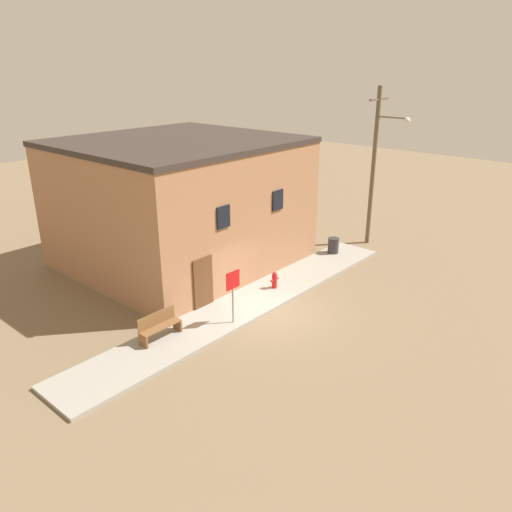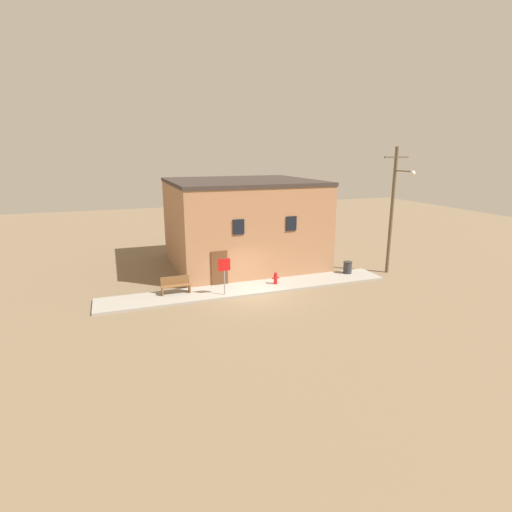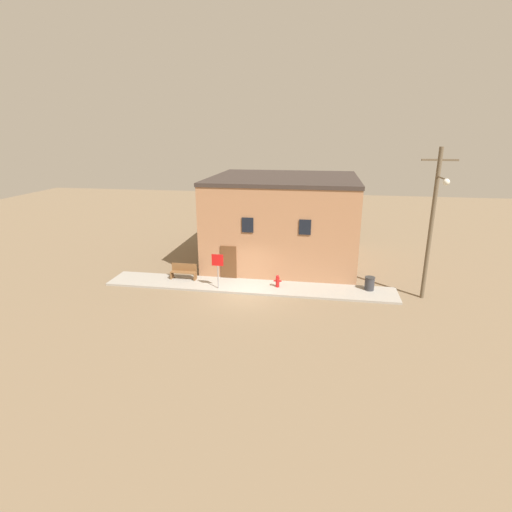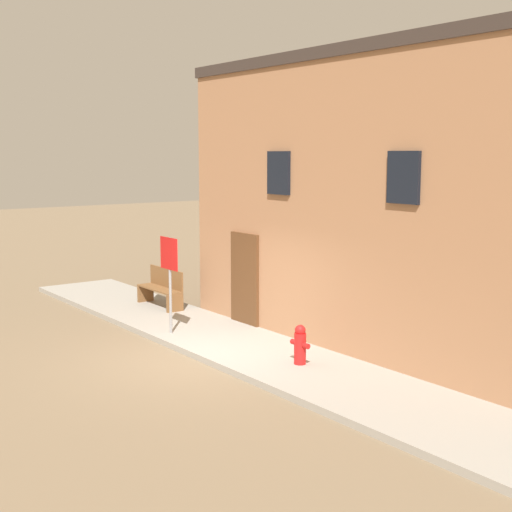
% 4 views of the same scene
% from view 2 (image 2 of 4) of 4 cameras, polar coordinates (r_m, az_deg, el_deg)
% --- Properties ---
extents(ground_plane, '(80.00, 80.00, 0.00)m').
position_cam_2_polar(ground_plane, '(22.69, -0.05, -5.67)').
color(ground_plane, '#7A664C').
extents(sidewalk, '(17.28, 2.28, 0.13)m').
position_cam_2_polar(sidewalk, '(23.68, -1.00, -4.63)').
color(sidewalk, '#9E998E').
rests_on(sidewalk, ground).
extents(brick_building, '(9.91, 9.35, 6.01)m').
position_cam_2_polar(brick_building, '(28.69, -2.02, 4.84)').
color(brick_building, '#A87551').
rests_on(brick_building, ground).
extents(fire_hydrant, '(0.47, 0.22, 0.74)m').
position_cam_2_polar(fire_hydrant, '(24.18, 2.82, -3.16)').
color(fire_hydrant, red).
rests_on(fire_hydrant, sidewalk).
extents(stop_sign, '(0.69, 0.06, 2.09)m').
position_cam_2_polar(stop_sign, '(22.08, -4.55, -1.95)').
color(stop_sign, gray).
rests_on(stop_sign, sidewalk).
extents(bench, '(1.61, 0.44, 0.96)m').
position_cam_2_polar(bench, '(23.02, -11.42, -4.11)').
color(bench, brown).
rests_on(bench, sidewalk).
extents(trash_bin, '(0.58, 0.58, 0.78)m').
position_cam_2_polar(trash_bin, '(26.96, 12.95, -1.59)').
color(trash_bin, '#333338').
rests_on(trash_bin, sidewalk).
extents(utility_pole, '(1.80, 1.86, 8.22)m').
position_cam_2_polar(utility_pole, '(27.44, 19.05, 6.72)').
color(utility_pole, brown).
rests_on(utility_pole, ground).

